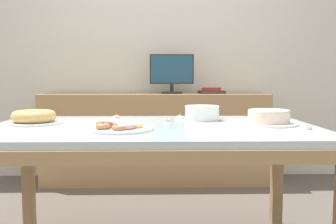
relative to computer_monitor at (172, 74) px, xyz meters
name	(u,v)px	position (x,y,z in m)	size (l,w,h in m)	color
wall_back	(155,51)	(-0.16, 0.30, 0.24)	(8.00, 0.10, 2.60)	silver
dining_table	(152,140)	(-0.16, -1.58, -0.38)	(1.83, 1.07, 0.76)	silver
sideboard	(155,138)	(-0.16, 0.00, -0.63)	(2.16, 0.44, 0.87)	tan
computer_monitor	(172,74)	(0.00, 0.00, 0.00)	(0.42, 0.20, 0.38)	#262628
book_stack	(211,91)	(0.39, 0.00, -0.16)	(0.26, 0.20, 0.06)	#3F3838
cake_chocolate_round	(269,118)	(0.49, -1.56, -0.26)	(0.32, 0.32, 0.08)	white
cake_golden_bundt	(34,118)	(-0.83, -1.49, -0.26)	(0.31, 0.31, 0.08)	white
pastry_platter	(119,127)	(-0.32, -1.76, -0.28)	(0.34, 0.34, 0.04)	white
plate_stack	(202,113)	(0.15, -1.32, -0.25)	(0.21, 0.21, 0.09)	white
tealight_left_edge	(116,117)	(-0.40, -1.21, -0.29)	(0.04, 0.04, 0.04)	silver
tealight_near_cakes	(180,117)	(0.01, -1.22, -0.29)	(0.04, 0.04, 0.04)	silver
tealight_near_front	(308,128)	(0.64, -1.75, -0.29)	(0.04, 0.04, 0.04)	silver
tealight_centre	(166,120)	(-0.08, -1.38, -0.29)	(0.04, 0.04, 0.04)	silver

